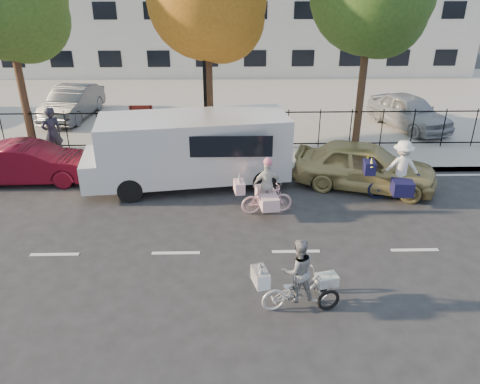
{
  "coord_description": "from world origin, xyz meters",
  "views": [
    {
      "loc": [
        1.37,
        -9.89,
        6.37
      ],
      "look_at": [
        1.63,
        1.2,
        1.1
      ],
      "focal_mm": 35.0,
      "sensor_mm": 36.0,
      "label": 1
    }
  ],
  "objects_px": {
    "lamppost": "(204,73)",
    "lot_car_c": "(72,103)",
    "bull_bike": "(399,176)",
    "gold_sedan": "(364,165)",
    "red_sedan": "(31,163)",
    "lot_car_d": "(409,111)",
    "zebra_trike": "(297,282)",
    "unicorn_bike": "(266,193)",
    "pedestrian": "(52,134)",
    "white_van": "(191,148)"
  },
  "relations": [
    {
      "from": "lamppost",
      "to": "lot_car_c",
      "type": "bearing_deg",
      "value": 143.98
    },
    {
      "from": "bull_bike",
      "to": "gold_sedan",
      "type": "bearing_deg",
      "value": 47.46
    },
    {
      "from": "red_sedan",
      "to": "lot_car_d",
      "type": "height_order",
      "value": "lot_car_d"
    },
    {
      "from": "gold_sedan",
      "to": "lot_car_d",
      "type": "bearing_deg",
      "value": -12.78
    },
    {
      "from": "bull_bike",
      "to": "gold_sedan",
      "type": "xyz_separation_m",
      "value": [
        -0.81,
        0.89,
        0.0
      ]
    },
    {
      "from": "zebra_trike",
      "to": "unicorn_bike",
      "type": "bearing_deg",
      "value": -9.46
    },
    {
      "from": "red_sedan",
      "to": "lot_car_c",
      "type": "distance_m",
      "value": 6.95
    },
    {
      "from": "lamppost",
      "to": "lot_car_d",
      "type": "relative_size",
      "value": 1.03
    },
    {
      "from": "unicorn_bike",
      "to": "pedestrian",
      "type": "relative_size",
      "value": 0.9
    },
    {
      "from": "lot_car_d",
      "to": "lot_car_c",
      "type": "bearing_deg",
      "value": 152.9
    },
    {
      "from": "bull_bike",
      "to": "white_van",
      "type": "distance_m",
      "value": 6.47
    },
    {
      "from": "white_van",
      "to": "red_sedan",
      "type": "bearing_deg",
      "value": 168.22
    },
    {
      "from": "lot_car_d",
      "to": "bull_bike",
      "type": "bearing_deg",
      "value": -131.92
    },
    {
      "from": "zebra_trike",
      "to": "red_sedan",
      "type": "distance_m",
      "value": 10.26
    },
    {
      "from": "gold_sedan",
      "to": "lot_car_c",
      "type": "height_order",
      "value": "lot_car_c"
    },
    {
      "from": "bull_bike",
      "to": "lot_car_c",
      "type": "height_order",
      "value": "bull_bike"
    },
    {
      "from": "unicorn_bike",
      "to": "lot_car_d",
      "type": "bearing_deg",
      "value": -49.53
    },
    {
      "from": "pedestrian",
      "to": "red_sedan",
      "type": "bearing_deg",
      "value": 44.32
    },
    {
      "from": "unicorn_bike",
      "to": "gold_sedan",
      "type": "distance_m",
      "value": 3.68
    },
    {
      "from": "lamppost",
      "to": "bull_bike",
      "type": "xyz_separation_m",
      "value": [
        5.95,
        -3.89,
        -2.36
      ]
    },
    {
      "from": "unicorn_bike",
      "to": "red_sedan",
      "type": "bearing_deg",
      "value": 64.45
    },
    {
      "from": "white_van",
      "to": "lot_car_c",
      "type": "bearing_deg",
      "value": 121.21
    },
    {
      "from": "zebra_trike",
      "to": "pedestrian",
      "type": "height_order",
      "value": "pedestrian"
    },
    {
      "from": "bull_bike",
      "to": "lot_car_d",
      "type": "distance_m",
      "value": 7.24
    },
    {
      "from": "bull_bike",
      "to": "red_sedan",
      "type": "xyz_separation_m",
      "value": [
        -11.61,
        1.59,
        -0.09
      ]
    },
    {
      "from": "white_van",
      "to": "red_sedan",
      "type": "xyz_separation_m",
      "value": [
        -5.28,
        0.32,
        -0.59
      ]
    },
    {
      "from": "bull_bike",
      "to": "red_sedan",
      "type": "height_order",
      "value": "bull_bike"
    },
    {
      "from": "red_sedan",
      "to": "gold_sedan",
      "type": "distance_m",
      "value": 10.82
    },
    {
      "from": "lamppost",
      "to": "lot_car_d",
      "type": "distance_m",
      "value": 9.35
    },
    {
      "from": "red_sedan",
      "to": "gold_sedan",
      "type": "xyz_separation_m",
      "value": [
        10.8,
        -0.7,
        0.09
      ]
    },
    {
      "from": "zebra_trike",
      "to": "red_sedan",
      "type": "bearing_deg",
      "value": 36.05
    },
    {
      "from": "gold_sedan",
      "to": "red_sedan",
      "type": "bearing_deg",
      "value": 104.23
    },
    {
      "from": "lamppost",
      "to": "red_sedan",
      "type": "bearing_deg",
      "value": -157.86
    },
    {
      "from": "pedestrian",
      "to": "lot_car_d",
      "type": "relative_size",
      "value": 0.45
    },
    {
      "from": "red_sedan",
      "to": "lot_car_d",
      "type": "bearing_deg",
      "value": -72.04
    },
    {
      "from": "lamppost",
      "to": "zebra_trike",
      "type": "bearing_deg",
      "value": -75.92
    },
    {
      "from": "pedestrian",
      "to": "lamppost",
      "type": "bearing_deg",
      "value": 147.19
    },
    {
      "from": "white_van",
      "to": "zebra_trike",
      "type": "bearing_deg",
      "value": -75.77
    },
    {
      "from": "white_van",
      "to": "lot_car_d",
      "type": "bearing_deg",
      "value": 22.92
    },
    {
      "from": "lamppost",
      "to": "gold_sedan",
      "type": "bearing_deg",
      "value": -30.23
    },
    {
      "from": "unicorn_bike",
      "to": "gold_sedan",
      "type": "relative_size",
      "value": 0.39
    },
    {
      "from": "bull_bike",
      "to": "pedestrian",
      "type": "distance_m",
      "value": 11.88
    },
    {
      "from": "zebra_trike",
      "to": "lot_car_c",
      "type": "height_order",
      "value": "lot_car_c"
    },
    {
      "from": "bull_bike",
      "to": "red_sedan",
      "type": "distance_m",
      "value": 11.72
    },
    {
      "from": "bull_bike",
      "to": "lot_car_d",
      "type": "height_order",
      "value": "bull_bike"
    },
    {
      "from": "zebra_trike",
      "to": "lot_car_c",
      "type": "distance_m",
      "value": 15.98
    },
    {
      "from": "zebra_trike",
      "to": "gold_sedan",
      "type": "distance_m",
      "value": 6.56
    },
    {
      "from": "white_van",
      "to": "lot_car_c",
      "type": "relative_size",
      "value": 1.52
    },
    {
      "from": "white_van",
      "to": "bull_bike",
      "type": "bearing_deg",
      "value": -19.72
    },
    {
      "from": "white_van",
      "to": "red_sedan",
      "type": "distance_m",
      "value": 5.32
    }
  ]
}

